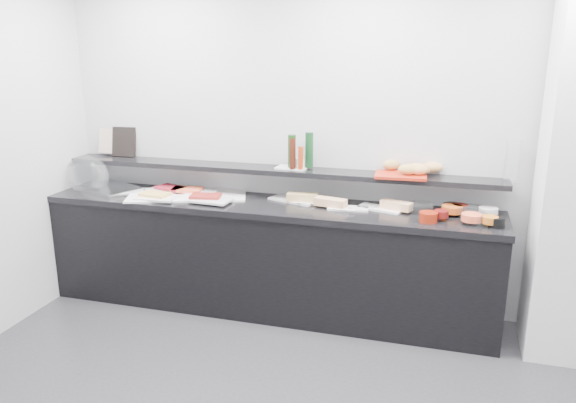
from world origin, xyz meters
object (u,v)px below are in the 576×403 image
(carafe, at_px, (513,161))
(bread_tray, at_px, (401,175))
(sandwich_plate_mid, at_px, (348,208))
(cloche_base, at_px, (110,189))
(framed_print, at_px, (124,142))
(condiment_tray, at_px, (292,168))

(carafe, bearing_deg, bread_tray, -175.04)
(bread_tray, bearing_deg, sandwich_plate_mid, -164.09)
(cloche_base, bearing_deg, framed_print, 117.12)
(condiment_tray, bearing_deg, sandwich_plate_mid, -15.98)
(bread_tray, xyz_separation_m, carafe, (0.78, 0.07, 0.14))
(cloche_base, bearing_deg, carafe, 28.69)
(carafe, bearing_deg, condiment_tray, -179.29)
(framed_print, xyz_separation_m, condiment_tray, (1.56, -0.08, -0.12))
(cloche_base, xyz_separation_m, condiment_tray, (1.55, 0.20, 0.24))
(framed_print, relative_size, carafe, 0.87)
(sandwich_plate_mid, xyz_separation_m, framed_print, (-2.05, 0.26, 0.37))
(condiment_tray, bearing_deg, framed_print, -179.07)
(framed_print, bearing_deg, condiment_tray, -7.67)
(sandwich_plate_mid, relative_size, condiment_tray, 1.26)
(framed_print, relative_size, condiment_tray, 1.07)
(framed_print, bearing_deg, sandwich_plate_mid, -11.90)
(framed_print, distance_m, condiment_tray, 1.57)
(condiment_tray, bearing_deg, bread_tray, 0.68)
(cloche_base, bearing_deg, bread_tray, 28.38)
(sandwich_plate_mid, distance_m, bread_tray, 0.47)
(framed_print, distance_m, bread_tray, 2.43)
(condiment_tray, xyz_separation_m, carafe, (1.64, 0.02, 0.14))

